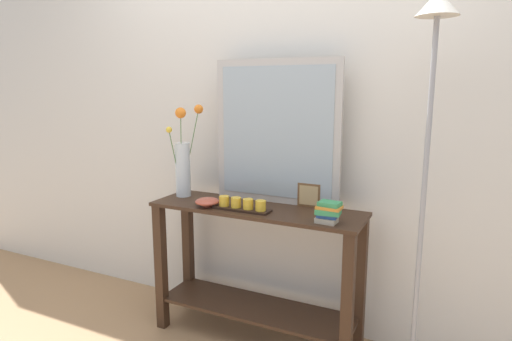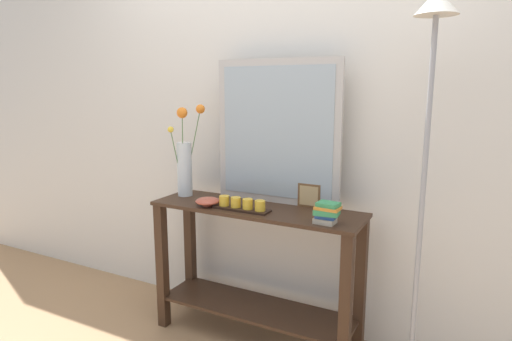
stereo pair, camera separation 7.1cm
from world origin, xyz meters
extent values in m
cube|color=#A87F56|center=(0.00, 0.00, -0.01)|extent=(7.00, 6.00, 0.02)
cube|color=silver|center=(0.00, 0.30, 1.35)|extent=(6.40, 0.08, 2.70)
cube|color=#382316|center=(0.00, 0.00, 0.78)|extent=(1.20, 0.36, 0.02)
cube|color=#382316|center=(0.00, 0.00, 0.18)|extent=(1.14, 0.32, 0.02)
cube|color=#382316|center=(-0.56, -0.14, 0.38)|extent=(0.06, 0.06, 0.77)
cube|color=#382316|center=(0.56, -0.14, 0.38)|extent=(0.06, 0.06, 0.77)
cube|color=#382316|center=(-0.56, 0.14, 0.38)|extent=(0.06, 0.06, 0.77)
cube|color=#382316|center=(0.56, 0.14, 0.38)|extent=(0.06, 0.06, 0.77)
cube|color=#B7B2AD|center=(0.06, 0.15, 1.19)|extent=(0.75, 0.03, 0.81)
cube|color=#9EADB7|center=(0.06, 0.14, 1.19)|extent=(0.67, 0.00, 0.73)
cylinder|color=silver|center=(-0.51, 0.04, 0.95)|extent=(0.09, 0.09, 0.33)
cylinder|color=#4C753D|center=(-0.50, 0.01, 1.05)|extent=(0.03, 0.03, 0.49)
sphere|color=orange|center=(-0.49, 0.00, 1.30)|extent=(0.06, 0.06, 0.06)
cylinder|color=#4C753D|center=(-0.53, 0.00, 1.01)|extent=(0.03, 0.09, 0.39)
sphere|color=yellow|center=(-0.55, -0.04, 1.20)|extent=(0.04, 0.04, 0.04)
cylinder|color=#4C753D|center=(-0.48, 0.08, 1.06)|extent=(0.10, 0.07, 0.51)
sphere|color=orange|center=(-0.44, 0.11, 1.32)|extent=(0.05, 0.05, 0.05)
cube|color=black|center=(-0.04, -0.09, 0.80)|extent=(0.32, 0.09, 0.01)
cylinder|color=gold|center=(-0.15, -0.09, 0.83)|extent=(0.06, 0.06, 0.05)
cylinder|color=gold|center=(-0.08, -0.09, 0.83)|extent=(0.06, 0.06, 0.05)
cylinder|color=gold|center=(-0.01, -0.09, 0.83)|extent=(0.06, 0.06, 0.05)
cylinder|color=gold|center=(0.07, -0.09, 0.83)|extent=(0.06, 0.06, 0.05)
cube|color=brown|center=(0.26, 0.14, 0.86)|extent=(0.13, 0.01, 0.13)
cube|color=tan|center=(0.26, 0.13, 0.86)|extent=(0.11, 0.00, 0.11)
cylinder|color=#B24C38|center=(-0.25, -0.10, 0.79)|extent=(0.06, 0.06, 0.01)
ellipsoid|color=#B24C38|center=(-0.25, -0.10, 0.82)|extent=(0.14, 0.14, 0.04)
cube|color=#B2A893|center=(0.43, -0.10, 0.80)|extent=(0.10, 0.08, 0.03)
cube|color=#2D519E|center=(0.44, -0.10, 0.83)|extent=(0.10, 0.07, 0.02)
cube|color=#388E56|center=(0.44, -0.11, 0.85)|extent=(0.12, 0.09, 0.03)
cube|color=orange|center=(0.45, -0.10, 0.87)|extent=(0.12, 0.09, 0.01)
cube|color=#388E56|center=(0.45, -0.10, 0.89)|extent=(0.11, 0.09, 0.02)
cylinder|color=#9E9EA3|center=(0.87, -0.06, 0.88)|extent=(0.02, 0.02, 1.71)
cone|color=beige|center=(0.87, -0.06, 1.78)|extent=(0.18, 0.18, 0.10)
camera|label=1|loc=(1.01, -2.09, 1.44)|focal=30.42mm
camera|label=2|loc=(1.07, -2.06, 1.44)|focal=30.42mm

